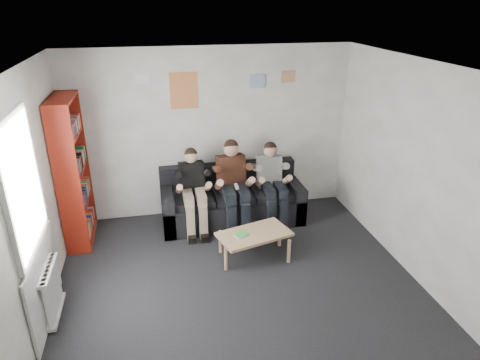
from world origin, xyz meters
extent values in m
plane|color=black|center=(0.00, 0.00, 0.00)|extent=(5.00, 5.00, 0.00)
plane|color=silver|center=(0.00, 0.00, 2.70)|extent=(5.00, 5.00, 0.00)
plane|color=beige|center=(0.00, 2.50, 1.35)|extent=(4.50, 0.00, 4.50)
plane|color=beige|center=(-2.25, 0.00, 1.35)|extent=(0.00, 5.00, 5.00)
plane|color=beige|center=(2.25, 0.00, 1.35)|extent=(0.00, 5.00, 5.00)
cube|color=black|center=(0.24, 2.04, 0.21)|extent=(2.22, 0.91, 0.42)
cube|color=black|center=(0.24, 2.39, 0.64)|extent=(2.22, 0.20, 0.43)
cube|color=black|center=(-0.78, 2.04, 0.30)|extent=(0.18, 0.91, 0.61)
cube|color=black|center=(1.26, 2.04, 0.30)|extent=(0.18, 0.91, 0.61)
cube|color=black|center=(0.24, 1.95, 0.48)|extent=(1.86, 0.63, 0.10)
cube|color=maroon|center=(-2.07, 1.97, 1.07)|extent=(0.32, 0.96, 2.14)
cube|color=tan|center=(0.33, 0.91, 0.37)|extent=(0.97, 0.53, 0.04)
cylinder|color=tan|center=(-0.10, 0.69, 0.17)|extent=(0.05, 0.05, 0.35)
cylinder|color=tan|center=(0.77, 0.69, 0.17)|extent=(0.05, 0.05, 0.35)
cylinder|color=tan|center=(-0.10, 1.12, 0.17)|extent=(0.05, 0.05, 0.35)
cylinder|color=tan|center=(0.77, 1.12, 0.17)|extent=(0.05, 0.05, 0.35)
cube|color=silver|center=(0.14, 0.86, 0.39)|extent=(0.17, 0.13, 0.01)
cube|color=green|center=(0.16, 0.89, 0.41)|extent=(0.17, 0.13, 0.01)
cube|color=black|center=(-0.38, 2.08, 0.78)|extent=(0.38, 0.28, 0.53)
sphere|color=tan|center=(-0.38, 2.04, 1.15)|extent=(0.21, 0.21, 0.21)
sphere|color=black|center=(-0.38, 2.06, 1.18)|extent=(0.20, 0.20, 0.20)
cube|color=tan|center=(-0.38, 1.80, 0.59)|extent=(0.34, 0.43, 0.14)
cube|color=tan|center=(-0.38, 1.59, 0.26)|extent=(0.32, 0.13, 0.53)
cube|color=black|center=(-0.38, 1.53, 0.05)|extent=(0.32, 0.24, 0.09)
cube|color=#552D1C|center=(0.24, 2.09, 0.81)|extent=(0.42, 0.31, 0.59)
sphere|color=tan|center=(0.24, 2.05, 1.22)|extent=(0.23, 0.23, 0.23)
sphere|color=black|center=(0.24, 2.06, 1.26)|extent=(0.22, 0.22, 0.22)
cube|color=black|center=(0.24, 1.78, 0.60)|extent=(0.38, 0.48, 0.16)
cube|color=black|center=(0.24, 1.54, 0.26)|extent=(0.36, 0.15, 0.53)
cube|color=black|center=(0.24, 1.48, 0.05)|extent=(0.36, 0.27, 0.11)
cube|color=white|center=(0.24, 1.67, 0.76)|extent=(0.04, 0.15, 0.04)
cube|color=white|center=(0.86, 2.08, 0.78)|extent=(0.38, 0.28, 0.54)
sphere|color=tan|center=(0.86, 2.04, 1.15)|extent=(0.21, 0.21, 0.21)
sphere|color=black|center=(0.86, 2.06, 1.19)|extent=(0.20, 0.20, 0.20)
cube|color=black|center=(0.86, 1.79, 0.59)|extent=(0.34, 0.44, 0.14)
cube|color=black|center=(0.86, 1.59, 0.26)|extent=(0.32, 0.13, 0.53)
cube|color=black|center=(0.86, 1.53, 0.05)|extent=(0.32, 0.25, 0.10)
cylinder|color=white|center=(-2.15, -0.08, 0.35)|extent=(0.06, 0.06, 0.60)
cylinder|color=white|center=(-2.15, 0.00, 0.35)|extent=(0.06, 0.06, 0.60)
cylinder|color=white|center=(-2.15, 0.08, 0.35)|extent=(0.06, 0.06, 0.60)
cylinder|color=white|center=(-2.15, 0.16, 0.35)|extent=(0.06, 0.06, 0.60)
cylinder|color=white|center=(-2.15, 0.24, 0.35)|extent=(0.06, 0.06, 0.60)
cylinder|color=white|center=(-2.15, 0.32, 0.35)|extent=(0.06, 0.06, 0.60)
cylinder|color=white|center=(-2.15, 0.40, 0.35)|extent=(0.06, 0.06, 0.60)
cylinder|color=white|center=(-2.15, 0.48, 0.35)|extent=(0.06, 0.06, 0.60)
cube|color=white|center=(-2.15, 0.20, 0.07)|extent=(0.10, 0.64, 0.04)
cube|color=white|center=(-2.15, 0.20, 0.63)|extent=(0.10, 0.64, 0.04)
cube|color=white|center=(-2.23, 0.20, 1.65)|extent=(0.02, 1.00, 1.30)
cube|color=silver|center=(-2.22, 0.20, 2.33)|extent=(0.05, 1.12, 0.06)
cube|color=silver|center=(-2.22, 0.20, 0.97)|extent=(0.05, 1.12, 0.06)
cube|color=silver|center=(-2.22, 0.20, 0.45)|extent=(0.03, 1.30, 0.90)
cube|color=#E6B151|center=(-0.40, 2.49, 2.05)|extent=(0.42, 0.01, 0.55)
cube|color=#3B76CA|center=(0.75, 2.49, 2.15)|extent=(0.25, 0.01, 0.20)
cube|color=#D6427E|center=(1.25, 2.49, 2.20)|extent=(0.22, 0.01, 0.18)
cube|color=white|center=(-1.00, 2.49, 2.25)|extent=(0.20, 0.01, 0.14)
camera|label=1|loc=(-0.92, -4.02, 3.36)|focal=32.00mm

